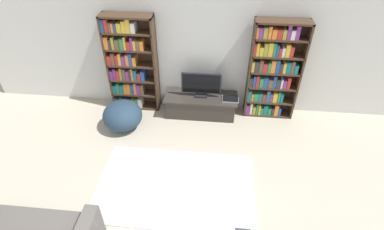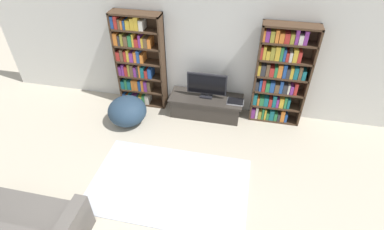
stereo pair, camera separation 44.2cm
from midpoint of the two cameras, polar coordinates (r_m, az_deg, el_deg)
name	(u,v)px [view 1 (the left image)]	position (r m, az deg, el deg)	size (l,w,h in m)	color
wall_back	(197,48)	(5.86, -1.27, 12.52)	(8.80, 0.06, 2.60)	silver
bookshelf_left	(130,64)	(6.13, -13.87, 9.32)	(0.97, 0.30, 1.98)	#422D1E
bookshelf_right	(272,71)	(5.86, 12.92, 8.03)	(0.97, 0.30, 1.98)	#422D1E
tv_stand	(201,105)	(6.11, -0.38, 1.87)	(1.45, 0.56, 0.42)	#332D28
television	(201,84)	(5.85, -0.38, 5.80)	(0.78, 0.16, 0.52)	black
laptop	(230,99)	(5.92, 5.21, 2.99)	(0.32, 0.24, 0.03)	#B7B7BC
area_rug	(176,186)	(4.90, -5.79, -13.42)	(2.49, 1.57, 0.02)	#B2B7C1
beanbag_ottoman	(123,116)	(5.94, -15.18, -0.18)	(0.75, 0.75, 0.55)	#23384C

